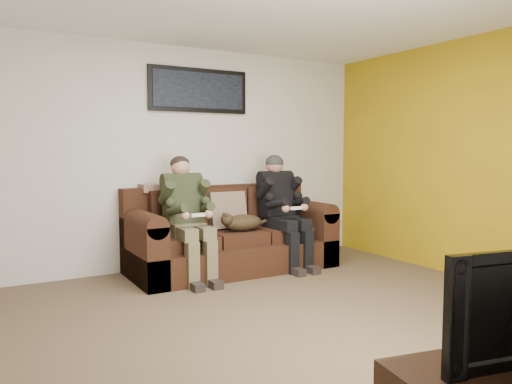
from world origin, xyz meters
TOP-DOWN VIEW (x-y plane):
  - floor at (0.00, 0.00)m, footprint 5.00×5.00m
  - wall_back at (0.00, 2.25)m, footprint 5.00×0.00m
  - wall_right at (2.50, 0.00)m, footprint 0.00×4.50m
  - accent_wall_right at (2.49, 0.00)m, footprint 0.00×4.50m
  - sofa at (0.44, 1.83)m, footprint 2.35×1.02m
  - throw_pillow at (0.44, 1.88)m, footprint 0.45×0.21m
  - throw_blanket at (-0.28, 2.13)m, footprint 0.48×0.24m
  - person_left at (-0.17, 1.64)m, footprint 0.51×0.87m
  - person_right at (1.04, 1.64)m, footprint 0.51×0.86m
  - cat at (0.48, 1.61)m, footprint 0.66×0.26m
  - framed_poster at (0.24, 2.22)m, footprint 1.25×0.05m

SIDE VIEW (x-z plane):
  - floor at x=0.00m, z-range 0.00..0.00m
  - sofa at x=0.44m, z-range -0.12..0.84m
  - cat at x=0.48m, z-range 0.45..0.69m
  - throw_pillow at x=0.44m, z-range 0.46..0.91m
  - person_left at x=-0.17m, z-range 0.09..1.42m
  - person_right at x=1.04m, z-range 0.09..1.42m
  - throw_blanket at x=-0.28m, z-range 0.92..1.00m
  - wall_back at x=0.00m, z-range -1.20..3.80m
  - wall_right at x=2.50m, z-range -0.95..3.55m
  - accent_wall_right at x=2.49m, z-range -0.95..3.55m
  - framed_poster at x=0.24m, z-range 1.84..2.36m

